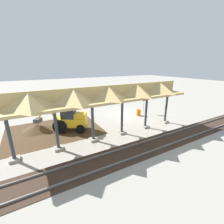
{
  "coord_description": "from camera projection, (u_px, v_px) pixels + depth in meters",
  "views": [
    {
      "loc": [
        11.24,
        15.84,
        6.63
      ],
      "look_at": [
        3.53,
        2.08,
        1.6
      ],
      "focal_mm": 24.0,
      "sensor_mm": 36.0,
      "label": 1
    }
  ],
  "objects": [
    {
      "name": "stop_sign",
      "position": [
        144.0,
        101.0,
        20.73
      ],
      "size": [
        0.73,
        0.28,
        2.54
      ],
      "color": "gray",
      "rests_on": "ground"
    },
    {
      "name": "platform_canopy",
      "position": [
        108.0,
        94.0,
        13.12
      ],
      "size": [
        16.49,
        3.2,
        4.9
      ],
      "color": "#9E998E",
      "rests_on": "ground"
    },
    {
      "name": "dirt_work_zone",
      "position": [
        54.0,
        130.0,
        15.79
      ],
      "size": [
        9.21,
        7.0,
        0.01
      ],
      "primitive_type": "cube",
      "color": "#4C3823",
      "rests_on": "ground"
    },
    {
      "name": "ground_plane",
      "position": [
        127.0,
        115.0,
        20.41
      ],
      "size": [
        120.0,
        120.0,
        0.0
      ],
      "primitive_type": "plane",
      "color": "#9E998E"
    },
    {
      "name": "rail_tracks",
      "position": [
        174.0,
        138.0,
        14.06
      ],
      "size": [
        60.0,
        2.58,
        0.15
      ],
      "color": "slate",
      "rests_on": "ground"
    },
    {
      "name": "dirt_mound",
      "position": [
        37.0,
        130.0,
        15.81
      ],
      "size": [
        6.04,
        6.04,
        1.23
      ],
      "primitive_type": "cone",
      "color": "#4C3823",
      "rests_on": "ground"
    },
    {
      "name": "traffic_barrel",
      "position": [
        138.0,
        112.0,
        20.17
      ],
      "size": [
        0.56,
        0.56,
        0.9
      ],
      "primitive_type": "cylinder",
      "color": "orange",
      "rests_on": "ground"
    },
    {
      "name": "backhoe",
      "position": [
        69.0,
        119.0,
        15.4
      ],
      "size": [
        5.18,
        3.72,
        2.82
      ],
      "color": "yellow",
      "rests_on": "ground"
    }
  ]
}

